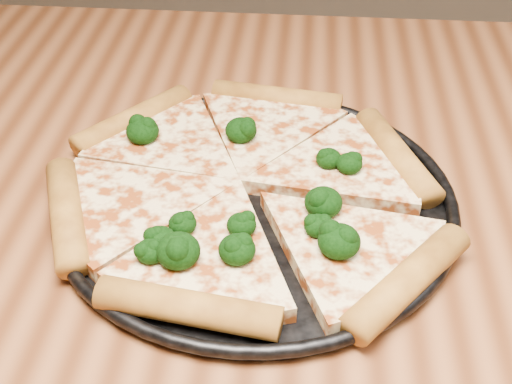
{
  "coord_description": "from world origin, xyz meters",
  "views": [
    {
      "loc": [
        -0.08,
        -0.45,
        1.14
      ],
      "look_at": [
        -0.12,
        0.03,
        0.77
      ],
      "focal_mm": 48.3,
      "sensor_mm": 36.0,
      "label": 1
    }
  ],
  "objects": [
    {
      "name": "broccoli_florets",
      "position": [
        -0.12,
        -0.0,
        0.78
      ],
      "size": [
        0.23,
        0.21,
        0.03
      ],
      "color": "black",
      "rests_on": "pizza"
    },
    {
      "name": "dining_table",
      "position": [
        0.0,
        0.0,
        0.66
      ],
      "size": [
        1.2,
        0.9,
        0.75
      ],
      "color": "brown",
      "rests_on": "ground"
    },
    {
      "name": "pizza",
      "position": [
        -0.13,
        0.04,
        0.77
      ],
      "size": [
        0.38,
        0.35,
        0.03
      ],
      "rotation": [
        0.0,
        0.0,
        -0.15
      ],
      "color": "#FFDE9C",
      "rests_on": "pizza_pan"
    },
    {
      "name": "pizza_pan",
      "position": [
        -0.12,
        0.03,
        0.76
      ],
      "size": [
        0.36,
        0.36,
        0.02
      ],
      "color": "black",
      "rests_on": "dining_table"
    }
  ]
}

